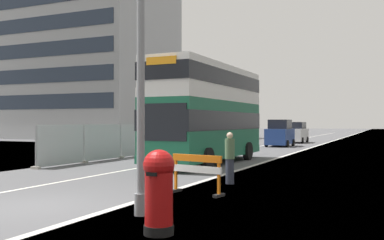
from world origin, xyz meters
TOP-DOWN VIEW (x-y plane):
  - ground at (0.54, 0.12)m, footprint 140.00×280.00m
  - double_decker_bus at (-0.46, 12.72)m, footprint 2.83×10.17m
  - lamppost_foreground at (3.02, 0.21)m, footprint 0.29×0.70m
  - red_pillar_postbox at (4.21, -1.12)m, footprint 0.60×0.60m
  - roadworks_barrier at (2.97, 3.46)m, footprint 1.75×0.79m
  - construction_site_fence at (-6.41, 18.77)m, footprint 0.44×24.00m
  - car_oncoming_near at (-0.81, 30.05)m, footprint 1.98×3.83m
  - car_receding_mid at (-0.92, 37.55)m, footprint 1.98×4.43m
  - bare_tree_far_verge_near at (-14.93, 33.22)m, footprint 2.66×3.01m
  - pedestrian_at_kerb at (3.11, 5.97)m, footprint 0.34×0.34m
  - backdrop_office_block at (-31.60, 40.94)m, footprint 24.53×15.93m

SIDE VIEW (x-z plane):
  - ground at x=0.54m, z-range -0.10..0.00m
  - roadworks_barrier at x=2.97m, z-range 0.16..1.31m
  - red_pillar_postbox at x=4.21m, z-range 0.08..1.68m
  - pedestrian_at_kerb at x=3.11m, z-range 0.01..1.77m
  - construction_site_fence at x=-6.41m, z-range -0.04..1.99m
  - car_receding_mid at x=-0.92m, z-range -0.06..2.06m
  - car_oncoming_near at x=-0.81m, z-range -0.08..2.24m
  - bare_tree_far_verge_near at x=-14.93m, z-range -0.13..4.87m
  - double_decker_bus at x=-0.46m, z-range 0.16..5.12m
  - lamppost_foreground at x=3.02m, z-range -0.24..8.39m
  - backdrop_office_block at x=-31.60m, z-range 0.00..25.10m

